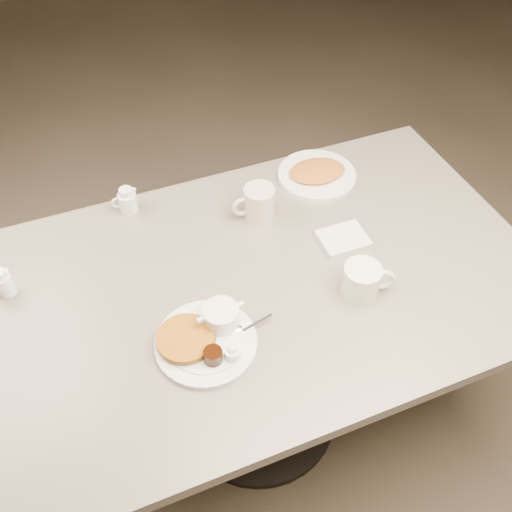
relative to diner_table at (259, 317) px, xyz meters
name	(u,v)px	position (x,y,z in m)	size (l,w,h in m)	color
room	(260,43)	(0.00, 0.00, 0.82)	(7.04, 8.04, 2.84)	#4C3F33
diner_table	(259,317)	(0.00, 0.00, 0.00)	(1.50, 0.90, 0.75)	slate
main_plate	(206,336)	(-0.19, -0.13, 0.19)	(0.31, 0.26, 0.07)	silver
coffee_mug_near	(363,280)	(0.23, -0.14, 0.22)	(0.15, 0.12, 0.09)	silver
napkin	(343,239)	(0.27, 0.04, 0.18)	(0.13, 0.11, 0.02)	silver
coffee_mug_far	(258,203)	(0.09, 0.23, 0.22)	(0.13, 0.09, 0.10)	beige
creamer_left	(3,283)	(-0.62, 0.20, 0.21)	(0.07, 0.05, 0.08)	white
creamer_right	(127,201)	(-0.26, 0.39, 0.21)	(0.08, 0.07, 0.08)	white
hash_plate	(317,174)	(0.33, 0.32, 0.18)	(0.26, 0.26, 0.04)	silver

